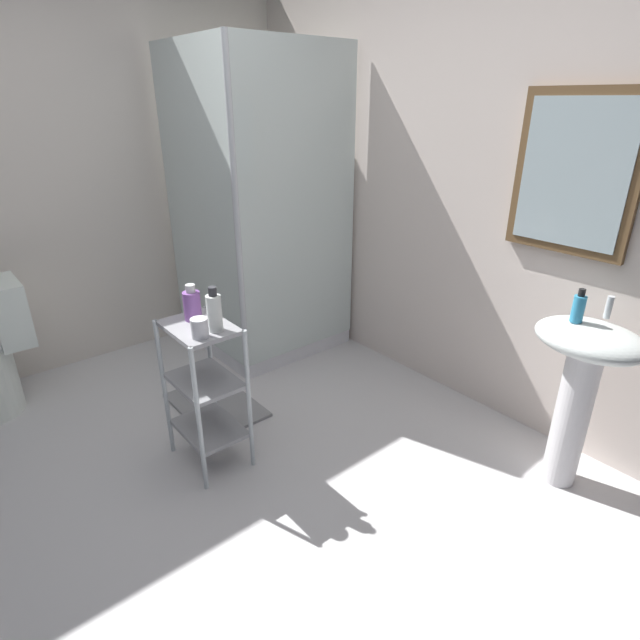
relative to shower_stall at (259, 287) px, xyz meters
The scene contains 12 objects.
ground_plane 1.76m from the shower_stall, 46.00° to the right, with size 4.20×4.20×0.02m, color silver.
wall_back 1.56m from the shower_stall, 27.95° to the left, with size 4.20×0.14×2.50m.
wall_left 1.60m from the shower_stall, 118.86° to the right, with size 0.10×4.20×2.50m, color silver.
shower_stall is the anchor object (origin of this frame).
pedestal_sink 2.12m from the shower_stall, ahead, with size 0.46×0.37×0.81m.
sink_faucet 2.17m from the shower_stall, 11.35° to the left, with size 0.03×0.03×0.10m, color silver.
storage_cart 1.27m from the shower_stall, 45.42° to the right, with size 0.38×0.28×0.74m.
hand_soap_bottle 2.09m from the shower_stall, ahead, with size 0.05×0.05×0.15m.
conditioner_bottle_purple 1.26m from the shower_stall, 47.45° to the right, with size 0.08×0.08×0.17m.
lotion_bottle_white 1.37m from the shower_stall, 41.32° to the right, with size 0.07×0.07×0.20m.
rinse_cup 1.42m from the shower_stall, 43.43° to the right, with size 0.07×0.07×0.09m, color silver.
bath_mat 0.94m from the shower_stall, 53.43° to the right, with size 0.60×0.40×0.02m, color gray.
Camera 1 is at (1.65, -0.58, 1.68)m, focal length 28.20 mm.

